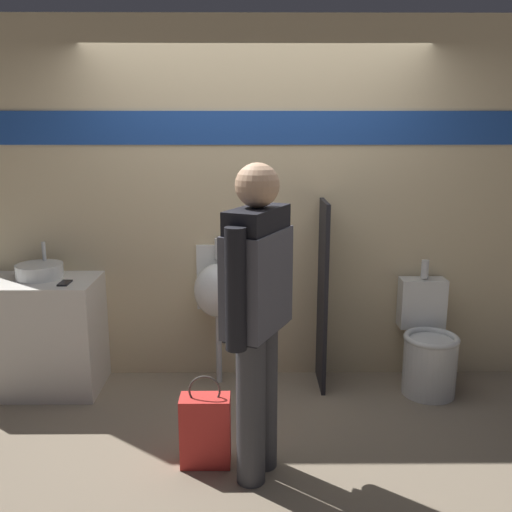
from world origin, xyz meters
The scene contains 10 objects.
ground_plane centered at (0.00, 0.00, 0.00)m, with size 16.00×16.00×0.00m, color gray.
display_wall centered at (0.00, 0.60, 1.36)m, with size 4.29×0.07×2.70m.
sink_counter centered at (-1.63, 0.30, 0.42)m, with size 0.94×0.53×0.85m.
sink_basin centered at (-1.58, 0.36, 0.90)m, with size 0.34×0.34×0.24m.
cell_phone centered at (-1.35, 0.20, 0.85)m, with size 0.07×0.14×0.01m.
divider_near_counter centered at (0.49, 0.37, 0.70)m, with size 0.03×0.41×1.41m.
urinal_near_counter centered at (-0.28, 0.42, 0.73)m, with size 0.36×0.32×1.11m.
toilet centered at (1.27, 0.26, 0.32)m, with size 0.40×0.56×0.95m.
person_in_vest centered at (0.00, -0.78, 1.02)m, with size 0.40×0.56×1.75m.
shopping_bag centered at (-0.30, -0.69, 0.22)m, with size 0.29×0.16×0.55m.
Camera 1 is at (-0.03, -3.67, 1.93)m, focal length 40.00 mm.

